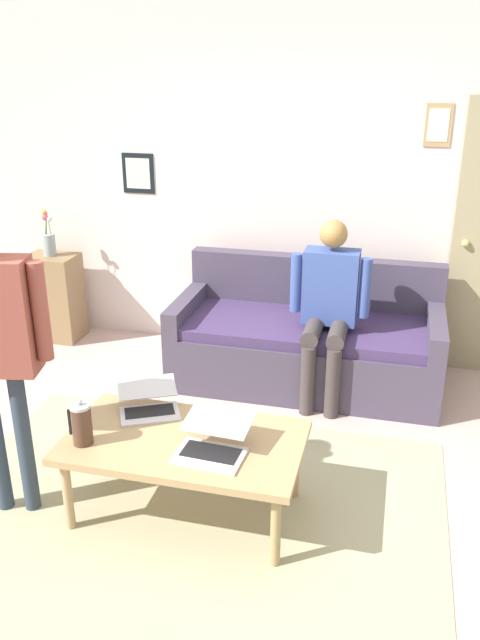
% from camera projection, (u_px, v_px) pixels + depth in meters
% --- Properties ---
extents(ground_plane, '(7.68, 7.68, 0.00)m').
position_uv_depth(ground_plane, '(218.00, 504.00, 3.54)').
color(ground_plane, '#BFA399').
extents(area_rug, '(2.74, 2.20, 0.01)m').
position_uv_depth(area_rug, '(181.00, 522.00, 3.40)').
color(area_rug, tan).
rests_on(area_rug, ground_plane).
extents(back_wall, '(7.04, 0.11, 2.70)m').
position_uv_depth(back_wall, '(293.00, 187.00, 5.01)').
color(back_wall, silver).
rests_on(back_wall, ground_plane).
extents(couch, '(1.94, 0.87, 0.88)m').
position_uv_depth(couch, '(307.00, 342.00, 4.82)').
color(couch, '#423B4D').
rests_on(couch, ground_plane).
extents(coffee_table, '(1.23, 0.70, 0.46)m').
position_uv_depth(coffee_table, '(184.00, 446.00, 3.33)').
color(coffee_table, tan).
rests_on(coffee_table, ground_plane).
extents(laptop_left, '(0.36, 0.39, 0.14)m').
position_uv_depth(laptop_left, '(213.00, 443.00, 3.19)').
color(laptop_left, silver).
rests_on(laptop_left, coffee_table).
extents(laptop_center, '(0.43, 0.43, 0.13)m').
position_uv_depth(laptop_center, '(149.00, 404.00, 3.56)').
color(laptop_center, silver).
rests_on(laptop_center, coffee_table).
extents(french_press, '(0.13, 0.11, 0.25)m').
position_uv_depth(french_press, '(82.00, 424.00, 3.24)').
color(french_press, '#4C3323').
rests_on(french_press, coffee_table).
extents(side_shelf, '(0.42, 0.32, 0.75)m').
position_uv_depth(side_shelf, '(55.00, 297.00, 5.54)').
color(side_shelf, olive).
rests_on(side_shelf, ground_plane).
extents(flower_vase, '(0.11, 0.11, 0.38)m').
position_uv_depth(flower_vase, '(49.00, 241.00, 5.35)').
color(flower_vase, '#8E9E9E').
rests_on(flower_vase, side_shelf).
extents(person_seated, '(0.55, 0.51, 1.28)m').
position_uv_depth(person_seated, '(329.00, 302.00, 4.42)').
color(person_seated, '#3E3636').
rests_on(person_seated, ground_plane).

